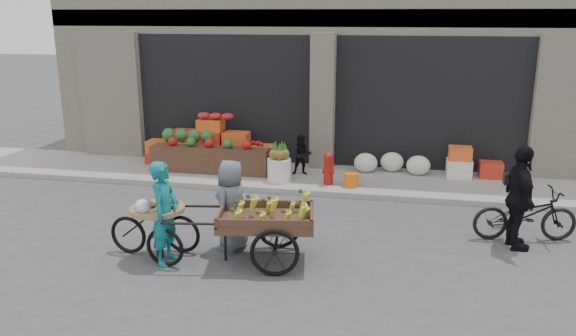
% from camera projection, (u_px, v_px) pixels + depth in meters
% --- Properties ---
extents(ground, '(80.00, 80.00, 0.00)m').
position_uv_depth(ground, '(277.00, 254.00, 8.94)').
color(ground, '#424244').
rests_on(ground, ground).
extents(sidewalk, '(18.00, 2.20, 0.12)m').
position_uv_depth(sidewalk, '(316.00, 179.00, 12.80)').
color(sidewalk, gray).
rests_on(sidewalk, ground).
extents(building, '(14.00, 6.45, 7.00)m').
position_uv_depth(building, '(339.00, 26.00, 15.63)').
color(building, beige).
rests_on(building, ground).
extents(fruit_display, '(3.10, 1.12, 1.24)m').
position_uv_depth(fruit_display, '(215.00, 145.00, 13.38)').
color(fruit_display, red).
rests_on(fruit_display, sidewalk).
extents(pineapple_bin, '(0.52, 0.52, 0.50)m').
position_uv_depth(pineapple_bin, '(279.00, 170.00, 12.39)').
color(pineapple_bin, silver).
rests_on(pineapple_bin, sidewalk).
extents(fire_hydrant, '(0.22, 0.22, 0.71)m').
position_uv_depth(fire_hydrant, '(328.00, 167.00, 12.09)').
color(fire_hydrant, '#A5140F').
rests_on(fire_hydrant, sidewalk).
extents(orange_bucket, '(0.32, 0.32, 0.30)m').
position_uv_depth(orange_bucket, '(351.00, 179.00, 12.01)').
color(orange_bucket, orange).
rests_on(orange_bucket, sidewalk).
extents(right_bay_goods, '(3.35, 0.60, 0.70)m').
position_uv_depth(right_bay_goods, '(434.00, 163.00, 12.77)').
color(right_bay_goods, silver).
rests_on(right_bay_goods, sidewalk).
extents(seated_person, '(0.51, 0.43, 0.93)m').
position_uv_depth(seated_person, '(302.00, 155.00, 12.82)').
color(seated_person, black).
rests_on(seated_person, sidewalk).
extents(banana_cart, '(2.57, 1.36, 1.02)m').
position_uv_depth(banana_cart, '(263.00, 216.00, 8.49)').
color(banana_cart, brown).
rests_on(banana_cart, ground).
extents(vendor_woman, '(0.40, 0.59, 1.61)m').
position_uv_depth(vendor_woman, '(165.00, 213.00, 8.43)').
color(vendor_woman, '#0F7079').
rests_on(vendor_woman, ground).
extents(tricycle_cart, '(1.44, 0.91, 0.95)m').
position_uv_depth(tricycle_cart, '(158.00, 223.00, 8.68)').
color(tricycle_cart, '#9E7F51').
rests_on(tricycle_cart, ground).
extents(vendor_grey, '(0.63, 0.82, 1.48)m').
position_uv_depth(vendor_grey, '(231.00, 205.00, 8.97)').
color(vendor_grey, slate).
rests_on(vendor_grey, ground).
extents(bicycle, '(1.79, 0.88, 0.90)m').
position_uv_depth(bicycle, '(525.00, 214.00, 9.40)').
color(bicycle, black).
rests_on(bicycle, ground).
extents(cyclist, '(0.58, 1.06, 1.72)m').
position_uv_depth(cyclist, '(520.00, 198.00, 8.95)').
color(cyclist, black).
rests_on(cyclist, ground).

